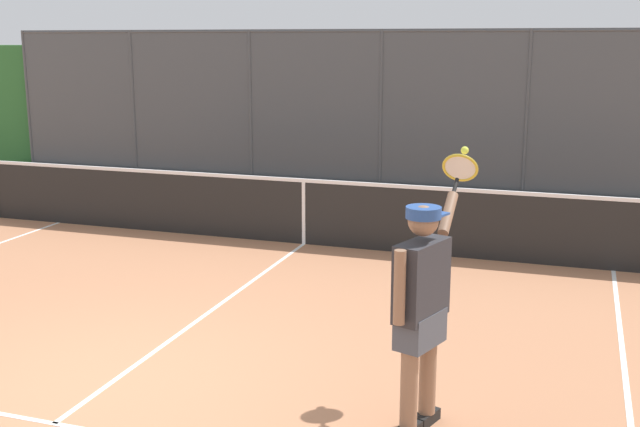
% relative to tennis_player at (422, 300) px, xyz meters
% --- Properties ---
extents(ground_plane, '(60.00, 60.00, 0.00)m').
position_rel_tennis_player_xyz_m(ground_plane, '(2.68, 0.05, -1.03)').
color(ground_plane, '#B27551').
extents(fence_backdrop, '(19.46, 1.37, 3.10)m').
position_rel_tennis_player_xyz_m(fence_backdrop, '(2.68, -9.96, 0.35)').
color(fence_backdrop, '#474C51').
rests_on(fence_backdrop, ground).
extents(tennis_net, '(10.91, 0.09, 1.07)m').
position_rel_tennis_player_xyz_m(tennis_net, '(2.68, -4.90, -0.54)').
color(tennis_net, '#2D2D2D').
rests_on(tennis_net, ground).
extents(tennis_player, '(0.45, 1.43, 2.04)m').
position_rel_tennis_player_xyz_m(tennis_player, '(0.00, 0.00, 0.00)').
color(tennis_player, black).
rests_on(tennis_player, ground).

